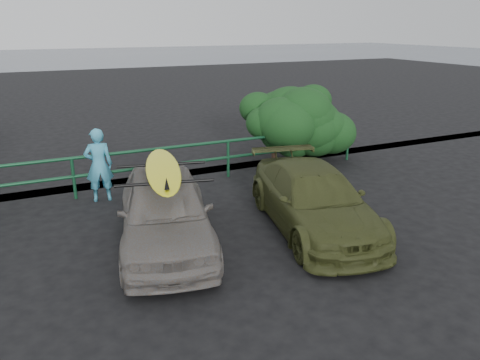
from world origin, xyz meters
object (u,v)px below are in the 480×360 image
object	(u,v)px
sedan	(165,211)
olive_vehicle	(314,199)
man	(99,165)
guardrail	(116,173)
surfboard	(163,169)

from	to	relation	value
sedan	olive_vehicle	distance (m)	2.98
olive_vehicle	man	xyz separation A→B (m)	(-3.63, 3.48, 0.24)
guardrail	surfboard	distance (m)	3.49
guardrail	surfboard	size ratio (longest dim) A/B	4.78
guardrail	man	bearing A→B (deg)	-140.04
sedan	surfboard	world-z (taller)	surfboard
guardrail	man	xyz separation A→B (m)	(-0.45, -0.37, 0.35)
sedan	man	xyz separation A→B (m)	(-0.70, 2.96, 0.17)
sedan	surfboard	bearing A→B (deg)	-76.82
guardrail	olive_vehicle	size ratio (longest dim) A/B	3.25
guardrail	olive_vehicle	bearing A→B (deg)	-50.39
guardrail	sedan	bearing A→B (deg)	-85.64
guardrail	sedan	xyz separation A→B (m)	(0.25, -3.34, 0.18)
guardrail	olive_vehicle	xyz separation A→B (m)	(3.19, -3.85, 0.11)
sedan	olive_vehicle	bearing A→B (deg)	3.27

